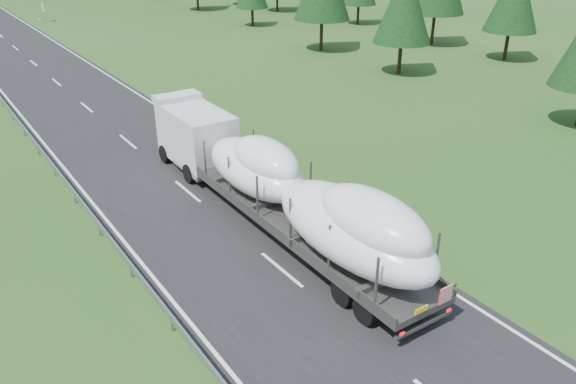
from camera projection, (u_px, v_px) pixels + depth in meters
highway_sign at (43, 9)px, 78.74m from camera, size 0.08×0.90×2.60m
boat_truck at (281, 184)px, 25.26m from camera, size 3.52×20.87×4.25m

